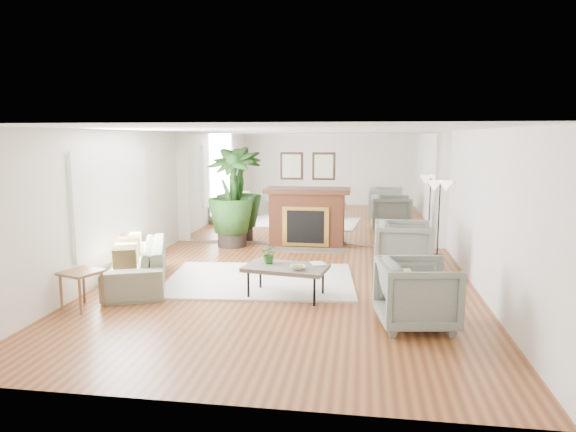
% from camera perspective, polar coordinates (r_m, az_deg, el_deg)
% --- Properties ---
extents(ground, '(7.00, 7.00, 0.00)m').
position_cam_1_polar(ground, '(8.11, -0.50, -8.28)').
color(ground, brown).
rests_on(ground, ground).
extents(wall_left, '(0.02, 7.00, 2.50)m').
position_cam_1_polar(wall_left, '(8.80, -20.13, 0.87)').
color(wall_left, white).
rests_on(wall_left, ground).
extents(wall_right, '(0.02, 7.00, 2.50)m').
position_cam_1_polar(wall_right, '(7.95, 21.31, 0.00)').
color(wall_right, white).
rests_on(wall_right, ground).
extents(wall_back, '(6.00, 0.02, 2.50)m').
position_cam_1_polar(wall_back, '(11.27, 2.22, 3.04)').
color(wall_back, white).
rests_on(wall_back, ground).
extents(mirror_panel, '(5.40, 0.04, 2.40)m').
position_cam_1_polar(mirror_panel, '(11.25, 2.21, 3.02)').
color(mirror_panel, silver).
rests_on(mirror_panel, wall_back).
extents(window_panel, '(0.04, 2.40, 1.50)m').
position_cam_1_polar(window_panel, '(9.12, -18.81, 1.84)').
color(window_panel, '#B2E09E').
rests_on(window_panel, wall_left).
extents(fireplace, '(1.85, 0.83, 2.05)m').
position_cam_1_polar(fireplace, '(11.12, 2.08, -0.11)').
color(fireplace, brown).
rests_on(fireplace, ground).
extents(area_rug, '(3.26, 2.47, 0.03)m').
position_cam_1_polar(area_rug, '(8.64, -3.11, -7.10)').
color(area_rug, white).
rests_on(area_rug, ground).
extents(coffee_table, '(1.31, 0.89, 0.48)m').
position_cam_1_polar(coffee_table, '(7.66, -0.22, -5.86)').
color(coffee_table, '#686052').
rests_on(coffee_table, ground).
extents(sofa, '(1.64, 2.44, 0.66)m').
position_cam_1_polar(sofa, '(8.79, -16.48, -5.05)').
color(sofa, gray).
rests_on(sofa, ground).
extents(armchair_back, '(1.02, 0.99, 0.91)m').
position_cam_1_polar(armchair_back, '(9.29, 12.70, -3.39)').
color(armchair_back, gray).
rests_on(armchair_back, ground).
extents(armchair_front, '(1.08, 1.06, 0.86)m').
position_cam_1_polar(armchair_front, '(6.71, 14.14, -8.39)').
color(armchair_front, gray).
rests_on(armchair_front, ground).
extents(side_table, '(0.61, 0.61, 0.54)m').
position_cam_1_polar(side_table, '(7.72, -22.00, -6.32)').
color(side_table, brown).
rests_on(side_table, ground).
extents(potted_ficus, '(1.17, 1.17, 2.16)m').
position_cam_1_polar(potted_ficus, '(11.19, -6.33, 2.45)').
color(potted_ficus, black).
rests_on(potted_ficus, ground).
extents(floor_lamp, '(0.50, 0.28, 1.53)m').
position_cam_1_polar(floor_lamp, '(10.54, 16.52, 2.56)').
color(floor_lamp, black).
rests_on(floor_lamp, ground).
extents(tabletop_plant, '(0.27, 0.23, 0.29)m').
position_cam_1_polar(tabletop_plant, '(7.77, -2.08, -4.24)').
color(tabletop_plant, '#346023').
rests_on(tabletop_plant, coffee_table).
extents(fruit_bowl, '(0.29, 0.29, 0.06)m').
position_cam_1_polar(fruit_bowl, '(7.44, 1.08, -5.75)').
color(fruit_bowl, brown).
rests_on(fruit_bowl, coffee_table).
extents(book, '(0.27, 0.32, 0.02)m').
position_cam_1_polar(book, '(7.73, 2.66, -5.35)').
color(book, brown).
rests_on(book, coffee_table).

